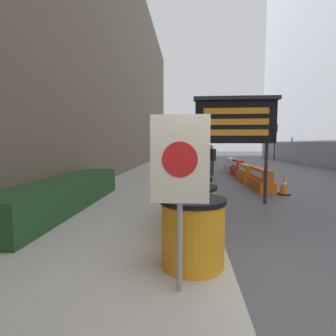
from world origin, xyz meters
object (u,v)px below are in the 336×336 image
(warning_sign, at_px, (180,172))
(jersey_barrier_orange_near, at_px, (246,174))
(jersey_barrier_white, at_px, (231,165))
(traffic_light_near_curb, at_px, (204,129))
(jersey_barrier_orange_far, at_px, (260,180))
(barrel_drum_back, at_px, (192,199))
(barrel_drum_foreground, at_px, (193,232))
(barrel_drum_middle, at_px, (192,212))
(traffic_light_far_side, at_px, (275,134))
(traffic_cone_near, at_px, (284,185))
(pedestrian_worker, at_px, (211,157))
(message_board, at_px, (235,122))
(traffic_cone_mid, at_px, (253,172))
(jersey_barrier_red_striped, at_px, (237,168))

(warning_sign, height_order, jersey_barrier_orange_near, warning_sign)
(jersey_barrier_white, bearing_deg, traffic_light_near_curb, 103.07)
(jersey_barrier_orange_far, bearing_deg, barrel_drum_back, -119.58)
(barrel_drum_foreground, height_order, jersey_barrier_white, barrel_drum_foreground)
(barrel_drum_middle, height_order, traffic_light_far_side, traffic_light_far_side)
(barrel_drum_middle, xyz_separation_m, traffic_cone_near, (3.23, 4.79, -0.26))
(barrel_drum_middle, bearing_deg, jersey_barrier_white, 78.17)
(jersey_barrier_orange_near, height_order, traffic_cone_near, jersey_barrier_orange_near)
(jersey_barrier_white, bearing_deg, jersey_barrier_orange_far, -90.00)
(barrel_drum_back, height_order, pedestrian_worker, pedestrian_worker)
(message_board, xyz_separation_m, traffic_cone_mid, (2.09, 6.33, -2.10))
(message_board, bearing_deg, traffic_cone_near, 36.04)
(barrel_drum_middle, distance_m, jersey_barrier_orange_near, 8.70)
(jersey_barrier_orange_near, distance_m, traffic_light_near_curb, 11.15)
(barrel_drum_back, xyz_separation_m, traffic_light_far_side, (8.61, 21.74, 2.14))
(barrel_drum_middle, xyz_separation_m, jersey_barrier_white, (2.70, 12.88, -0.23))
(traffic_light_far_side, bearing_deg, traffic_light_near_curb, -152.61)
(jersey_barrier_orange_near, distance_m, traffic_light_far_side, 15.86)
(message_board, relative_size, jersey_barrier_orange_far, 1.47)
(message_board, distance_m, jersey_barrier_orange_near, 5.49)
(barrel_drum_middle, xyz_separation_m, barrel_drum_back, (0.01, 1.04, 0.00))
(jersey_barrier_orange_far, xyz_separation_m, traffic_light_near_curb, (-1.42, 13.21, 2.69))
(barrel_drum_foreground, xyz_separation_m, warning_sign, (-0.15, -0.64, 0.86))
(jersey_barrier_orange_far, distance_m, jersey_barrier_red_striped, 4.73)
(jersey_barrier_white, bearing_deg, barrel_drum_middle, -101.83)
(jersey_barrier_orange_far, height_order, pedestrian_worker, pedestrian_worker)
(barrel_drum_middle, height_order, warning_sign, warning_sign)
(barrel_drum_middle, distance_m, traffic_light_near_curb, 19.18)
(traffic_cone_mid, bearing_deg, barrel_drum_foreground, -107.40)
(barrel_drum_back, distance_m, pedestrian_worker, 9.31)
(barrel_drum_back, bearing_deg, pedestrian_worker, 82.62)
(barrel_drum_back, distance_m, message_board, 3.20)
(message_board, distance_m, jersey_barrier_white, 9.82)
(barrel_drum_foreground, height_order, jersey_barrier_orange_near, barrel_drum_foreground)
(warning_sign, xyz_separation_m, jersey_barrier_red_striped, (2.85, 12.18, -1.07))
(traffic_cone_mid, bearing_deg, barrel_drum_middle, -109.15)
(traffic_cone_mid, height_order, pedestrian_worker, pedestrian_worker)
(message_board, bearing_deg, traffic_light_near_curb, 89.99)
(barrel_drum_back, height_order, message_board, message_board)
(jersey_barrier_orange_far, distance_m, jersey_barrier_white, 7.11)
(barrel_drum_middle, height_order, traffic_cone_mid, barrel_drum_middle)
(jersey_barrier_orange_far, relative_size, traffic_light_far_side, 0.56)
(warning_sign, bearing_deg, traffic_light_near_curb, 86.03)
(barrel_drum_foreground, relative_size, traffic_light_far_side, 0.24)
(jersey_barrier_red_striped, relative_size, jersey_barrier_white, 0.90)
(barrel_drum_middle, distance_m, traffic_cone_near, 5.79)
(barrel_drum_middle, bearing_deg, message_board, 69.21)
(barrel_drum_back, relative_size, pedestrian_worker, 0.53)
(message_board, height_order, traffic_light_far_side, traffic_light_far_side)
(barrel_drum_foreground, distance_m, jersey_barrier_orange_far, 7.33)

